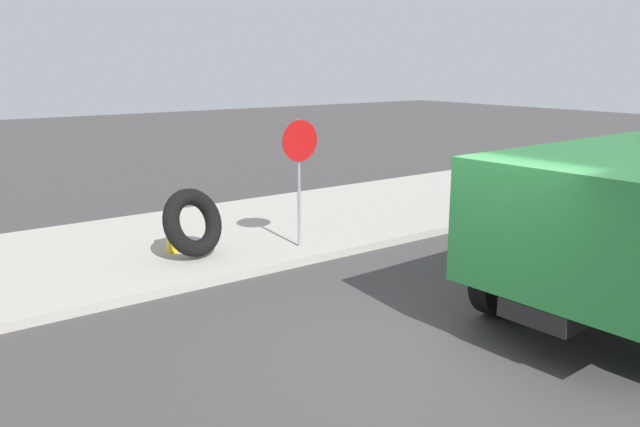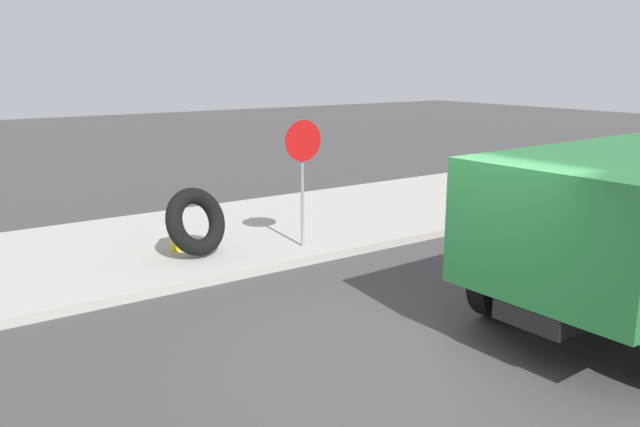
{
  "view_description": "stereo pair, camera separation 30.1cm",
  "coord_description": "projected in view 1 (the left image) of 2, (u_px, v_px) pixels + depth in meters",
  "views": [
    {
      "loc": [
        -5.36,
        -4.87,
        3.53
      ],
      "look_at": [
        0.35,
        2.87,
        1.25
      ],
      "focal_mm": 35.68,
      "sensor_mm": 36.0,
      "label": 1
    },
    {
      "loc": [
        -5.11,
        -5.05,
        3.53
      ],
      "look_at": [
        0.35,
        2.87,
        1.25
      ],
      "focal_mm": 35.68,
      "sensor_mm": 36.0,
      "label": 2
    }
  ],
  "objects": [
    {
      "name": "ground_plane",
      "position": [
        437.0,
        361.0,
        7.72
      ],
      "size": [
        80.0,
        80.0,
        0.0
      ],
      "primitive_type": "plane",
      "color": "#423F3F"
    },
    {
      "name": "sidewalk_curb",
      "position": [
        199.0,
        239.0,
        12.8
      ],
      "size": [
        36.0,
        5.0,
        0.15
      ],
      "primitive_type": "cube",
      "color": "#ADA89E",
      "rests_on": "ground"
    },
    {
      "name": "fire_hydrant",
      "position": [
        172.0,
        227.0,
        11.55
      ],
      "size": [
        0.23,
        0.51,
        0.87
      ],
      "color": "yellow",
      "rests_on": "sidewalk_curb"
    },
    {
      "name": "loose_tire",
      "position": [
        193.0,
        223.0,
        11.23
      ],
      "size": [
        1.38,
        1.02,
        1.26
      ],
      "primitive_type": "torus",
      "rotation": [
        1.23,
        0.0,
        0.29
      ],
      "color": "black",
      "rests_on": "sidewalk_curb"
    },
    {
      "name": "stop_sign",
      "position": [
        300.0,
        160.0,
        11.63
      ],
      "size": [
        0.76,
        0.08,
        2.38
      ],
      "color": "gray",
      "rests_on": "sidewalk_curb"
    }
  ]
}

